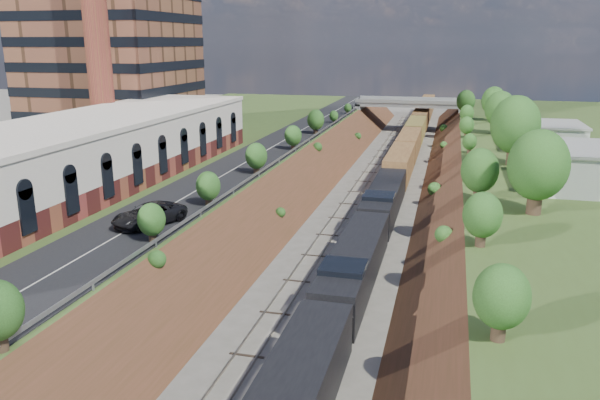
# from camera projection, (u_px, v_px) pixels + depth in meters

# --- Properties ---
(platform_left) EXTENTS (44.00, 180.00, 5.00)m
(platform_left) POSITION_uv_depth(u_px,v_px,m) (143.00, 167.00, 83.63)
(platform_left) COLOR #3F5623
(platform_left) RESTS_ON ground
(embankment_left) EXTENTS (10.00, 180.00, 10.00)m
(embankment_left) POSITION_uv_depth(u_px,v_px,m) (291.00, 194.00, 78.96)
(embankment_left) COLOR brown
(embankment_left) RESTS_ON ground
(embankment_right) EXTENTS (10.00, 180.00, 10.00)m
(embankment_right) POSITION_uv_depth(u_px,v_px,m) (459.00, 205.00, 73.63)
(embankment_right) COLOR brown
(embankment_right) RESTS_ON ground
(rail_left_track) EXTENTS (1.58, 180.00, 0.18)m
(rail_left_track) POSITION_uv_depth(u_px,v_px,m) (352.00, 197.00, 76.90)
(rail_left_track) COLOR gray
(rail_left_track) RESTS_ON ground
(rail_right_track) EXTENTS (1.58, 180.00, 0.18)m
(rail_right_track) POSITION_uv_depth(u_px,v_px,m) (392.00, 200.00, 75.64)
(rail_right_track) COLOR gray
(rail_right_track) RESTS_ON ground
(road) EXTENTS (8.00, 180.00, 0.10)m
(road) POSITION_uv_depth(u_px,v_px,m) (259.00, 155.00, 78.73)
(road) COLOR black
(road) RESTS_ON platform_left
(guardrail) EXTENTS (0.10, 171.00, 0.70)m
(guardrail) POSITION_uv_depth(u_px,v_px,m) (287.00, 153.00, 77.42)
(guardrail) COLOR #99999E
(guardrail) RESTS_ON platform_left
(commercial_building) EXTENTS (14.30, 62.30, 7.00)m
(commercial_building) POSITION_uv_depth(u_px,v_px,m) (75.00, 155.00, 60.30)
(commercial_building) COLOR maroon
(commercial_building) RESTS_ON platform_left
(smokestack) EXTENTS (3.20, 3.20, 40.00)m
(smokestack) POSITION_uv_depth(u_px,v_px,m) (94.00, 0.00, 74.71)
(smokestack) COLOR maroon
(smokestack) RESTS_ON platform_left
(overpass) EXTENTS (24.50, 8.30, 7.40)m
(overpass) POSITION_uv_depth(u_px,v_px,m) (410.00, 109.00, 132.91)
(overpass) COLOR gray
(overpass) RESTS_ON ground
(white_building_near) EXTENTS (9.00, 12.00, 4.00)m
(white_building_near) POSITION_uv_depth(u_px,v_px,m) (587.00, 168.00, 61.29)
(white_building_near) COLOR silver
(white_building_near) RESTS_ON platform_right
(white_building_far) EXTENTS (8.00, 10.00, 3.60)m
(white_building_far) POSITION_uv_depth(u_px,v_px,m) (550.00, 138.00, 82.02)
(white_building_far) COLOR silver
(white_building_far) RESTS_ON platform_right
(tree_right_large) EXTENTS (5.25, 5.25, 7.61)m
(tree_right_large) POSITION_uv_depth(u_px,v_px,m) (538.00, 166.00, 51.04)
(tree_right_large) COLOR #473323
(tree_right_large) RESTS_ON platform_right
(tree_left_crest) EXTENTS (2.45, 2.45, 3.55)m
(tree_left_crest) POSITION_uv_depth(u_px,v_px,m) (124.00, 236.00, 39.95)
(tree_left_crest) COLOR #473323
(tree_left_crest) RESTS_ON platform_left
(freight_train) EXTENTS (3.25, 165.04, 4.80)m
(freight_train) POSITION_uv_depth(u_px,v_px,m) (408.00, 147.00, 98.29)
(freight_train) COLOR black
(freight_train) RESTS_ON ground
(suv) EXTENTS (5.34, 7.01, 1.77)m
(suv) POSITION_uv_depth(u_px,v_px,m) (149.00, 214.00, 48.57)
(suv) COLOR black
(suv) RESTS_ON road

